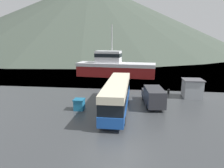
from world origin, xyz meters
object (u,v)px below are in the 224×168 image
at_px(delivery_van, 153,96).
at_px(storage_bin, 79,104).
at_px(dock_kiosk, 192,88).
at_px(tour_bus, 117,94).
at_px(fishing_boat, 115,67).

distance_m(delivery_van, storage_bin, 9.26).
height_order(delivery_van, dock_kiosk, dock_kiosk).
height_order(tour_bus, storage_bin, tour_bus).
distance_m(fishing_boat, storage_bin, 22.50).
bearing_deg(storage_bin, fishing_boat, 85.64).
bearing_deg(tour_bus, fishing_boat, 96.99).
relative_size(tour_bus, storage_bin, 9.65).
height_order(tour_bus, fishing_boat, fishing_boat).
xyz_separation_m(tour_bus, storage_bin, (-4.46, -0.71, -1.22)).
bearing_deg(delivery_van, tour_bus, -161.01).
distance_m(tour_bus, storage_bin, 4.68).
relative_size(tour_bus, delivery_van, 2.01).
bearing_deg(delivery_van, storage_bin, -168.78).
xyz_separation_m(delivery_van, dock_kiosk, (5.83, 4.33, 0.10)).
distance_m(fishing_boat, dock_kiosk, 20.06).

